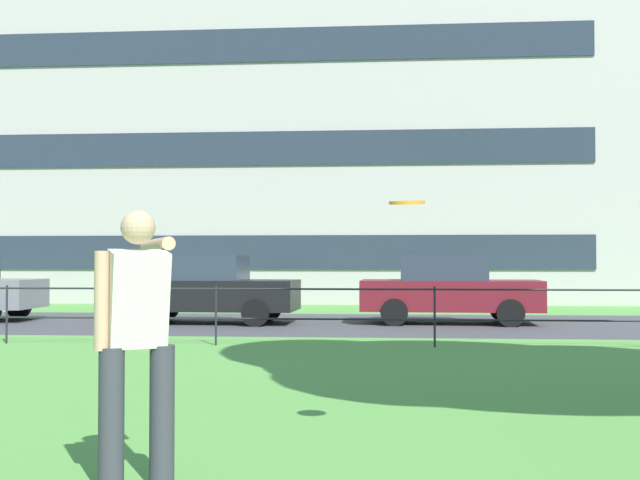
{
  "coord_description": "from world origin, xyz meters",
  "views": [
    {
      "loc": [
        -0.77,
        0.9,
        1.44
      ],
      "look_at": [
        -1.54,
        10.21,
        1.67
      ],
      "focal_mm": 45.76,
      "sensor_mm": 36.0,
      "label": 1
    }
  ],
  "objects_px": {
    "person_thrower": "(137,336)",
    "car_maroon_center": "(449,289)",
    "apartment_building_background": "(267,129)",
    "frisbee": "(407,203)",
    "car_black_right": "(207,289)"
  },
  "relations": [
    {
      "from": "person_thrower",
      "to": "car_maroon_center",
      "type": "distance_m",
      "value": 13.84
    },
    {
      "from": "person_thrower",
      "to": "car_maroon_center",
      "type": "relative_size",
      "value": 0.43
    },
    {
      "from": "car_maroon_center",
      "to": "apartment_building_background",
      "type": "xyz_separation_m",
      "value": [
        -6.41,
        15.21,
        6.16
      ]
    },
    {
      "from": "frisbee",
      "to": "car_maroon_center",
      "type": "distance_m",
      "value": 12.58
    },
    {
      "from": "person_thrower",
      "to": "apartment_building_background",
      "type": "relative_size",
      "value": 0.06
    },
    {
      "from": "frisbee",
      "to": "car_maroon_center",
      "type": "xyz_separation_m",
      "value": [
        1.23,
        12.47,
        -1.09
      ]
    },
    {
      "from": "person_thrower",
      "to": "car_maroon_center",
      "type": "bearing_deg",
      "value": 77.65
    },
    {
      "from": "person_thrower",
      "to": "car_black_right",
      "type": "distance_m",
      "value": 13.4
    },
    {
      "from": "car_black_right",
      "to": "apartment_building_background",
      "type": "relative_size",
      "value": 0.15
    },
    {
      "from": "apartment_building_background",
      "to": "frisbee",
      "type": "bearing_deg",
      "value": -79.4
    },
    {
      "from": "person_thrower",
      "to": "frisbee",
      "type": "relative_size",
      "value": 5.69
    },
    {
      "from": "car_maroon_center",
      "to": "frisbee",
      "type": "bearing_deg",
      "value": -95.61
    },
    {
      "from": "car_maroon_center",
      "to": "apartment_building_background",
      "type": "bearing_deg",
      "value": 112.84
    },
    {
      "from": "person_thrower",
      "to": "frisbee",
      "type": "xyz_separation_m",
      "value": [
        1.73,
        1.04,
        0.92
      ]
    },
    {
      "from": "car_maroon_center",
      "to": "person_thrower",
      "type": "bearing_deg",
      "value": -102.35
    }
  ]
}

